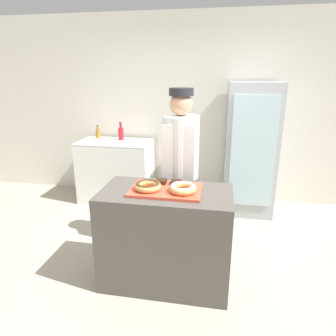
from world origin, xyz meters
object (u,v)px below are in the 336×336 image
Objects in this scene: brownie_back_left at (161,181)px; donut_chocolate_glaze at (148,186)px; beverage_fridge at (250,149)px; bottle_red at (121,133)px; baker_person at (180,169)px; bottle_amber at (98,133)px; serving_tray at (166,190)px; chest_freezer at (116,171)px; donut_light_glaze at (183,188)px; brownie_back_right at (176,182)px.

donut_chocolate_glaze is at bearing -114.98° from brownie_back_left.
bottle_red is (-1.87, 0.13, 0.13)m from beverage_fridge.
baker_person is 1.99m from bottle_amber.
serving_tray is at bearing -94.40° from baker_person.
serving_tray is at bearing -57.77° from chest_freezer.
donut_chocolate_glaze reaches higher than chest_freezer.
bottle_red is (0.06, 0.12, 0.55)m from chest_freezer.
bottle_amber is at bearing 126.57° from serving_tray.
chest_freezer is 4.04× the size of bottle_red.
donut_chocolate_glaze is at bearing -163.69° from serving_tray.
donut_chocolate_glaze and donut_light_glaze have the same top height.
donut_chocolate_glaze is 0.65m from baker_person.
donut_light_glaze is 0.89× the size of bottle_red.
bottle_red is (0.39, -0.06, 0.03)m from bottle_amber.
donut_light_glaze is 2.24m from bottle_red.
donut_light_glaze is 1.90m from beverage_fridge.
serving_tray is 6.31× the size of brownie_back_left.
donut_light_glaze is at bearing -111.38° from beverage_fridge.
baker_person is 1.68m from bottle_red.
chest_freezer is 0.65m from bottle_amber.
bottle_red reaches higher than bottle_amber.
bottle_red is at bearing 176.08° from beverage_fridge.
serving_tray is at bearing -60.94° from bottle_red.
beverage_fridge is (0.84, 1.73, -0.02)m from serving_tray.
serving_tray is 2.62× the size of donut_chocolate_glaze.
donut_chocolate_glaze is at bearing -141.97° from brownie_back_right.
bottle_red is at bearing 122.52° from brownie_back_right.
donut_chocolate_glaze is at bearing -65.13° from bottle_red.
donut_light_glaze is at bearing -38.03° from brownie_back_left.
brownie_back_right is at bearing -57.48° from bottle_red.
bottle_red reaches higher than donut_chocolate_glaze.
baker_person is 1.69m from chest_freezer.
serving_tray is 6.31× the size of brownie_back_right.
donut_light_glaze reaches higher than serving_tray.
baker_person reaches higher than donut_light_glaze.
brownie_back_right is 1.78m from beverage_fridge.
chest_freezer is at bearing -116.85° from bottle_red.
brownie_back_left is at bearing 65.02° from donut_chocolate_glaze.
brownie_back_left is 0.09× the size of chest_freezer.
donut_chocolate_glaze reaches higher than brownie_back_left.
brownie_back_left is at bearing -52.91° from bottle_amber.
bottle_amber is at bearing 175.19° from beverage_fridge.
donut_chocolate_glaze is 2.34m from bottle_amber.
serving_tray is 0.16m from donut_chocolate_glaze.
beverage_fridge is at bearing 68.62° from donut_light_glaze.
donut_chocolate_glaze is at bearing -62.07° from chest_freezer.
bottle_red is (-1.07, 1.28, 0.09)m from baker_person.
donut_chocolate_glaze is 2.07m from chest_freezer.
bottle_red is (-0.96, 1.73, 0.08)m from brownie_back_left.
bottle_amber is at bearing 170.97° from bottle_red.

